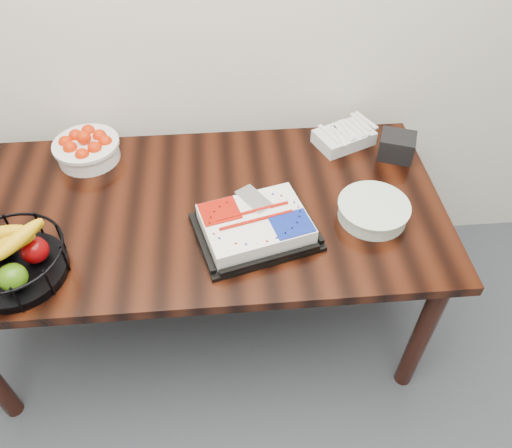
{
  "coord_description": "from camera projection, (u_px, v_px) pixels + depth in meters",
  "views": [
    {
      "loc": [
        0.1,
        0.67,
        2.02
      ],
      "look_at": [
        0.2,
        1.81,
        0.83
      ],
      "focal_mm": 35.0,
      "sensor_mm": 36.0,
      "label": 1
    }
  ],
  "objects": [
    {
      "name": "tangerine_bowl",
      "position": [
        86.0,
        144.0,
        1.97
      ],
      "size": [
        0.26,
        0.26,
        0.16
      ],
      "color": "white",
      "rests_on": "table"
    },
    {
      "name": "table",
      "position": [
        200.0,
        222.0,
        1.89
      ],
      "size": [
        1.8,
        0.9,
        0.75
      ],
      "color": "black",
      "rests_on": "ground"
    },
    {
      "name": "cake_tray",
      "position": [
        255.0,
        226.0,
        1.71
      ],
      "size": [
        0.47,
        0.41,
        0.08
      ],
      "color": "black",
      "rests_on": "table"
    },
    {
      "name": "napkin_box",
      "position": [
        397.0,
        146.0,
        2.0
      ],
      "size": [
        0.17,
        0.16,
        0.1
      ],
      "primitive_type": "cube",
      "rotation": [
        0.0,
        0.0,
        -0.36
      ],
      "color": "black",
      "rests_on": "table"
    },
    {
      "name": "fork_bag",
      "position": [
        344.0,
        137.0,
        2.07
      ],
      "size": [
        0.27,
        0.23,
        0.07
      ],
      "color": "silver",
      "rests_on": "table"
    },
    {
      "name": "plate_stack",
      "position": [
        373.0,
        211.0,
        1.77
      ],
      "size": [
        0.26,
        0.26,
        0.06
      ],
      "color": "white",
      "rests_on": "table"
    },
    {
      "name": "fruit_basket",
      "position": [
        12.0,
        259.0,
        1.56
      ],
      "size": [
        0.34,
        0.34,
        0.18
      ],
      "color": "black",
      "rests_on": "table"
    }
  ]
}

